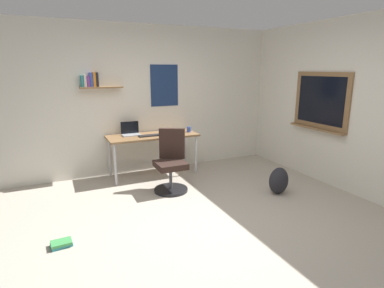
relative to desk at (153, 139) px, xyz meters
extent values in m
plane|color=#ADA393|center=(0.06, -2.07, -0.66)|extent=(5.20, 5.20, 0.00)
cube|color=silver|center=(0.06, 0.38, 0.64)|extent=(5.00, 0.10, 2.60)
cube|color=olive|center=(-0.78, 0.23, 0.89)|extent=(0.68, 0.20, 0.02)
cube|color=navy|center=(0.35, 0.33, 0.89)|extent=(0.52, 0.01, 0.74)
cube|color=teal|center=(-1.07, 0.26, 0.99)|extent=(0.04, 0.14, 0.18)
cube|color=silver|center=(-1.03, 0.26, 1.00)|extent=(0.04, 0.14, 0.19)
cube|color=#7A3D99|center=(-0.98, 0.26, 0.99)|extent=(0.04, 0.14, 0.17)
cube|color=#3851B2|center=(-0.93, 0.26, 1.02)|extent=(0.04, 0.14, 0.22)
cube|color=orange|center=(-0.88, 0.26, 1.02)|extent=(0.04, 0.14, 0.23)
cube|color=black|center=(-0.84, 0.26, 1.02)|extent=(0.04, 0.14, 0.23)
cube|color=silver|center=(2.51, -2.07, 0.64)|extent=(0.10, 5.00, 2.60)
cube|color=olive|center=(2.45, -1.35, 0.69)|extent=(0.04, 1.10, 0.90)
cube|color=black|center=(2.43, -1.35, 0.69)|extent=(0.01, 0.94, 0.76)
cube|color=olive|center=(2.40, -1.35, 0.23)|extent=(0.12, 1.10, 0.03)
cube|color=olive|center=(0.00, 0.00, 0.06)|extent=(1.55, 0.61, 0.03)
cylinder|color=#B7B7BC|center=(-0.72, -0.24, -0.31)|extent=(0.04, 0.04, 0.70)
cylinder|color=#B7B7BC|center=(0.72, -0.24, -0.31)|extent=(0.04, 0.04, 0.70)
cylinder|color=#B7B7BC|center=(-0.72, 0.24, -0.31)|extent=(0.04, 0.04, 0.70)
cylinder|color=#B7B7BC|center=(0.72, 0.24, -0.31)|extent=(0.04, 0.04, 0.70)
cylinder|color=black|center=(0.01, -0.84, -0.64)|extent=(0.52, 0.52, 0.04)
cylinder|color=#4C4C51|center=(0.01, -0.84, -0.45)|extent=(0.05, 0.05, 0.34)
cube|color=black|center=(0.01, -0.84, -0.23)|extent=(0.44, 0.44, 0.09)
cube|color=black|center=(0.10, -0.66, 0.05)|extent=(0.38, 0.26, 0.48)
cube|color=#ADAFB5|center=(-0.35, 0.11, 0.08)|extent=(0.31, 0.21, 0.02)
cube|color=black|center=(-0.35, 0.21, 0.19)|extent=(0.31, 0.01, 0.21)
cube|color=black|center=(-0.08, -0.08, 0.08)|extent=(0.37, 0.13, 0.02)
ellipsoid|color=#262628|center=(0.20, -0.08, 0.09)|extent=(0.10, 0.06, 0.03)
cylinder|color=#334CA5|center=(0.68, -0.03, 0.12)|extent=(0.08, 0.08, 0.09)
ellipsoid|color=#232328|center=(1.45, -1.62, -0.45)|extent=(0.32, 0.22, 0.42)
cube|color=teal|center=(-1.61, -1.79, -0.64)|extent=(0.23, 0.18, 0.03)
cube|color=#3D934C|center=(-1.61, -1.80, -0.61)|extent=(0.22, 0.16, 0.03)
camera|label=1|loc=(-1.57, -5.08, 1.19)|focal=29.03mm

